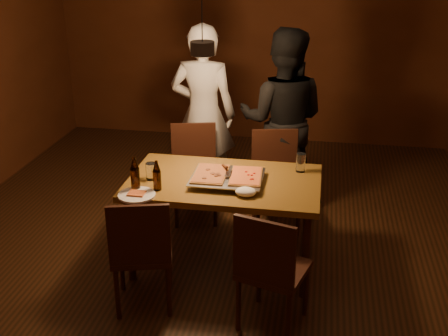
% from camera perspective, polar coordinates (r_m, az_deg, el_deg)
% --- Properties ---
extents(room_shell, '(6.00, 6.00, 6.00)m').
position_cam_1_polar(room_shell, '(4.32, -2.14, 7.49)').
color(room_shell, '#3A1E0F').
rests_on(room_shell, ground).
extents(dining_table, '(1.50, 0.90, 0.75)m').
position_cam_1_polar(dining_table, '(4.43, 0.00, -2.07)').
color(dining_table, brown).
rests_on(dining_table, floor).
extents(chair_far_left, '(0.51, 0.51, 0.49)m').
position_cam_1_polar(chair_far_left, '(5.29, -3.05, 0.51)').
color(chair_far_left, '#38190F').
rests_on(chair_far_left, floor).
extents(chair_far_right, '(0.50, 0.50, 0.49)m').
position_cam_1_polar(chair_far_right, '(5.14, 5.24, -0.24)').
color(chair_far_right, '#38190F').
rests_on(chair_far_right, floor).
extents(chair_near_left, '(0.51, 0.51, 0.49)m').
position_cam_1_polar(chair_near_left, '(3.97, -8.42, -7.72)').
color(chair_near_left, '#38190F').
rests_on(chair_near_left, floor).
extents(chair_near_right, '(0.52, 0.52, 0.49)m').
position_cam_1_polar(chair_near_right, '(3.75, 4.66, -9.54)').
color(chair_near_right, '#38190F').
rests_on(chair_near_right, floor).
extents(pizza_tray, '(0.57, 0.48, 0.05)m').
position_cam_1_polar(pizza_tray, '(4.35, 0.34, -1.15)').
color(pizza_tray, silver).
rests_on(pizza_tray, dining_table).
extents(pizza_meat, '(0.26, 0.40, 0.02)m').
position_cam_1_polar(pizza_meat, '(4.36, -1.40, -0.57)').
color(pizza_meat, maroon).
rests_on(pizza_meat, pizza_tray).
extents(pizza_cheese, '(0.26, 0.39, 0.02)m').
position_cam_1_polar(pizza_cheese, '(4.33, 2.25, -0.80)').
color(pizza_cheese, gold).
rests_on(pizza_cheese, pizza_tray).
extents(spatula, '(0.19, 0.26, 0.04)m').
position_cam_1_polar(spatula, '(4.35, 0.54, -0.60)').
color(spatula, silver).
rests_on(spatula, pizza_tray).
extents(beer_bottle_a, '(0.07, 0.07, 0.26)m').
position_cam_1_polar(beer_bottle_a, '(4.23, -9.03, -0.57)').
color(beer_bottle_a, black).
rests_on(beer_bottle_a, dining_table).
extents(beer_bottle_b, '(0.06, 0.06, 0.23)m').
position_cam_1_polar(beer_bottle_b, '(4.21, -6.83, -0.76)').
color(beer_bottle_b, black).
rests_on(beer_bottle_b, dining_table).
extents(water_glass_left, '(0.08, 0.08, 0.13)m').
position_cam_1_polar(water_glass_left, '(4.42, -7.41, -0.33)').
color(water_glass_left, silver).
rests_on(water_glass_left, dining_table).
extents(water_glass_right, '(0.07, 0.07, 0.15)m').
position_cam_1_polar(water_glass_right, '(4.56, 7.80, 0.54)').
color(water_glass_right, silver).
rests_on(water_glass_right, dining_table).
extents(plate_slice, '(0.28, 0.28, 0.03)m').
position_cam_1_polar(plate_slice, '(4.18, -8.86, -2.71)').
color(plate_slice, white).
rests_on(plate_slice, dining_table).
extents(napkin, '(0.16, 0.12, 0.07)m').
position_cam_1_polar(napkin, '(4.12, 2.22, -2.43)').
color(napkin, white).
rests_on(napkin, dining_table).
extents(diner_white, '(0.66, 0.44, 1.77)m').
position_cam_1_polar(diner_white, '(5.55, -2.12, 5.48)').
color(diner_white, silver).
rests_on(diner_white, floor).
extents(diner_dark, '(0.89, 0.71, 1.76)m').
position_cam_1_polar(diner_dark, '(5.42, 5.95, 4.85)').
color(diner_dark, black).
rests_on(diner_dark, floor).
extents(pendant_lamp, '(0.18, 0.18, 1.10)m').
position_cam_1_polar(pendant_lamp, '(4.24, -2.21, 12.20)').
color(pendant_lamp, black).
rests_on(pendant_lamp, ceiling).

